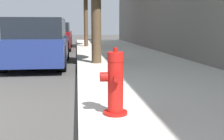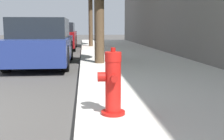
{
  "view_description": "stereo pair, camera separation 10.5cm",
  "coord_description": "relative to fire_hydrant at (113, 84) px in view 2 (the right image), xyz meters",
  "views": [
    {
      "loc": [
        2.0,
        -3.31,
        1.17
      ],
      "look_at": [
        2.55,
        1.12,
        0.49
      ],
      "focal_mm": 45.0,
      "sensor_mm": 36.0,
      "label": 1
    },
    {
      "loc": [
        2.1,
        -3.32,
        1.17
      ],
      "look_at": [
        2.55,
        1.12,
        0.49
      ],
      "focal_mm": 45.0,
      "sensor_mm": 36.0,
      "label": 2
    }
  ],
  "objects": [
    {
      "name": "parked_car_near",
      "position": [
        -1.59,
        5.53,
        0.19
      ],
      "size": [
        1.72,
        4.25,
        1.42
      ],
      "color": "navy",
      "rests_on": "ground_plane"
    },
    {
      "name": "fire_hydrant",
      "position": [
        0.0,
        0.0,
        0.0
      ],
      "size": [
        0.33,
        0.34,
        0.8
      ],
      "color": "#A91511",
      "rests_on": "sidewalk_slab"
    },
    {
      "name": "sidewalk_slab",
      "position": [
        1.32,
        0.08,
        -0.43
      ],
      "size": [
        3.51,
        40.0,
        0.13
      ],
      "color": "beige",
      "rests_on": "ground_plane"
    },
    {
      "name": "parked_car_mid",
      "position": [
        -1.61,
        11.72,
        0.19
      ],
      "size": [
        1.77,
        4.42,
        1.39
      ],
      "color": "maroon",
      "rests_on": "ground_plane"
    }
  ]
}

